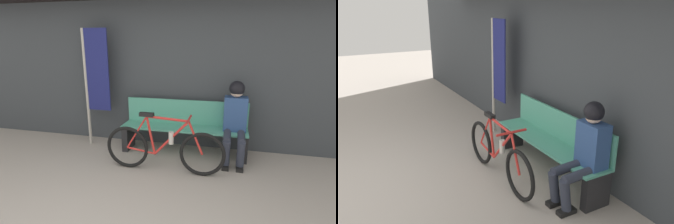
{
  "view_description": "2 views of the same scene",
  "coord_description": "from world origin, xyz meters",
  "views": [
    {
      "loc": [
        1.17,
        -1.3,
        1.79
      ],
      "look_at": [
        0.32,
        2.22,
        0.8
      ],
      "focal_mm": 28.0,
      "sensor_mm": 36.0,
      "label": 1
    },
    {
      "loc": [
        3.74,
        0.19,
        2.24
      ],
      "look_at": [
        0.19,
        2.14,
        0.87
      ],
      "focal_mm": 35.0,
      "sensor_mm": 36.0,
      "label": 2
    }
  ],
  "objects": [
    {
      "name": "storefront_wall",
      "position": [
        0.0,
        3.02,
        1.66
      ],
      "size": [
        12.0,
        0.56,
        3.2
      ],
      "color": "#3D4247",
      "rests_on": "ground_plane"
    },
    {
      "name": "park_bench_near",
      "position": [
        0.48,
        2.68,
        0.42
      ],
      "size": [
        1.99,
        0.42,
        0.85
      ],
      "color": "#51A88E",
      "rests_on": "ground_plane"
    },
    {
      "name": "bicycle",
      "position": [
        0.32,
        1.95,
        0.35
      ],
      "size": [
        1.69,
        0.4,
        0.84
      ],
      "color": "black",
      "rests_on": "ground_plane"
    },
    {
      "name": "person_seated",
      "position": [
        1.26,
        2.56,
        0.7
      ],
      "size": [
        0.34,
        0.62,
        1.22
      ],
      "color": "#2D3342",
      "rests_on": "ground_plane"
    },
    {
      "name": "banner_pole",
      "position": [
        -1.06,
        2.66,
        1.21
      ],
      "size": [
        0.45,
        0.05,
        1.98
      ],
      "color": "#B7B2A8",
      "rests_on": "ground_plane"
    }
  ]
}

